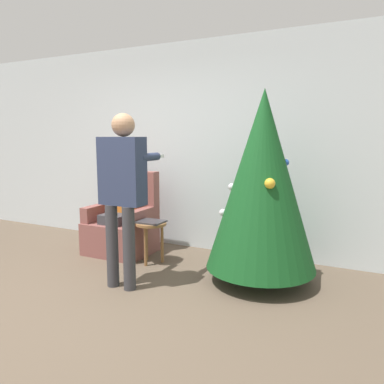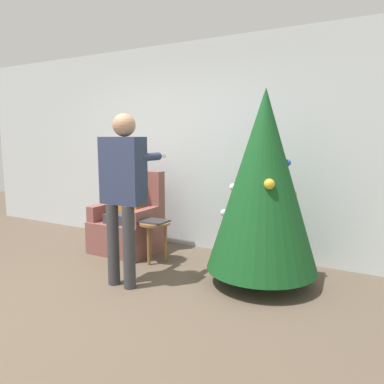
% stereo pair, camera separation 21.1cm
% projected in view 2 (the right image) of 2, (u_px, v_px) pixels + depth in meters
% --- Properties ---
extents(ground_plane, '(14.00, 14.00, 0.00)m').
position_uv_depth(ground_plane, '(64.00, 308.00, 3.28)').
color(ground_plane, brown).
extents(wall_back, '(8.00, 0.06, 2.70)m').
position_uv_depth(wall_back, '(190.00, 147.00, 5.00)').
color(wall_back, silver).
rests_on(wall_back, ground_plane).
extents(christmas_tree, '(1.11, 1.11, 1.96)m').
position_uv_depth(christmas_tree, '(263.00, 181.00, 3.69)').
color(christmas_tree, brown).
rests_on(christmas_tree, ground_plane).
extents(armchair, '(0.80, 0.65, 1.04)m').
position_uv_depth(armchair, '(129.00, 224.00, 4.90)').
color(armchair, brown).
rests_on(armchair, ground_plane).
extents(person_seated, '(0.36, 0.46, 1.23)m').
position_uv_depth(person_seated, '(126.00, 201.00, 4.82)').
color(person_seated, '#38383D').
rests_on(person_seated, ground_plane).
extents(person_standing, '(0.46, 0.57, 1.71)m').
position_uv_depth(person_standing, '(123.00, 183.00, 3.67)').
color(person_standing, '#38383D').
rests_on(person_standing, ground_plane).
extents(side_stool, '(0.36, 0.36, 0.49)m').
position_uv_depth(side_stool, '(155.00, 229.00, 4.44)').
color(side_stool, olive).
rests_on(side_stool, ground_plane).
extents(laptop, '(0.30, 0.25, 0.02)m').
position_uv_depth(laptop, '(155.00, 221.00, 4.43)').
color(laptop, '#38383D').
rests_on(laptop, side_stool).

